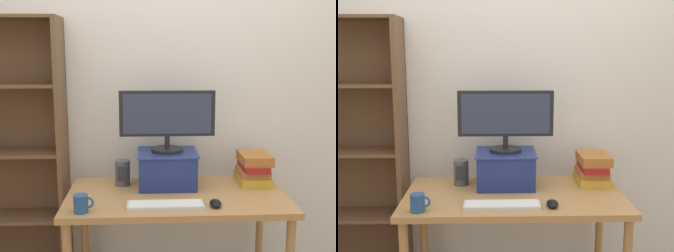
% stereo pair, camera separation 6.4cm
% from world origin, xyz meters
% --- Properties ---
extents(back_wall, '(7.00, 0.08, 2.60)m').
position_xyz_m(back_wall, '(0.00, 0.50, 1.30)').
color(back_wall, silver).
rests_on(back_wall, ground_plane).
extents(desk, '(1.29, 0.71, 0.70)m').
position_xyz_m(desk, '(0.00, 0.00, 0.62)').
color(desk, '#B7844C').
rests_on(desk, ground_plane).
extents(riser_box, '(0.37, 0.32, 0.22)m').
position_xyz_m(riser_box, '(-0.05, 0.16, 0.82)').
color(riser_box, navy).
rests_on(riser_box, desk).
extents(computer_monitor, '(0.59, 0.20, 0.38)m').
position_xyz_m(computer_monitor, '(-0.05, 0.15, 1.14)').
color(computer_monitor, black).
rests_on(computer_monitor, riser_box).
extents(keyboard, '(0.42, 0.12, 0.02)m').
position_xyz_m(keyboard, '(-0.08, -0.22, 0.71)').
color(keyboard, silver).
rests_on(keyboard, desk).
extents(computer_mouse, '(0.06, 0.10, 0.04)m').
position_xyz_m(computer_mouse, '(0.20, -0.22, 0.72)').
color(computer_mouse, black).
rests_on(computer_mouse, desk).
extents(book_stack, '(0.20, 0.28, 0.19)m').
position_xyz_m(book_stack, '(0.51, 0.18, 0.80)').
color(book_stack, gold).
rests_on(book_stack, desk).
extents(coffee_mug, '(0.11, 0.08, 0.10)m').
position_xyz_m(coffee_mug, '(-0.52, -0.27, 0.75)').
color(coffee_mug, '#234C84').
rests_on(coffee_mug, desk).
extents(desk_speaker, '(0.09, 0.10, 0.16)m').
position_xyz_m(desk_speaker, '(-0.33, 0.18, 0.78)').
color(desk_speaker, '#4C4C51').
rests_on(desk_speaker, desk).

